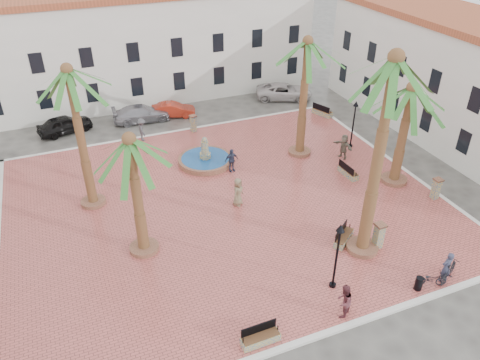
{
  "coord_description": "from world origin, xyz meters",
  "views": [
    {
      "loc": [
        -8.11,
        -22.43,
        16.75
      ],
      "look_at": [
        1.0,
        0.0,
        1.6
      ],
      "focal_mm": 35.0,
      "sensor_mm": 36.0,
      "label": 1
    }
  ],
  "objects_px": {
    "palm_e": "(410,101)",
    "bench_e": "(348,172)",
    "bicycle_a": "(431,279)",
    "car_white": "(284,91)",
    "palm_nw": "(70,85)",
    "litter_bin": "(419,283)",
    "bicycle_b": "(449,271)",
    "bench_ne": "(322,112)",
    "bench_s": "(260,338)",
    "pedestrian_fountain_b": "(231,160)",
    "bollard_se": "(379,235)",
    "lamppost_s": "(338,245)",
    "car_silver": "(142,113)",
    "palm_s": "(392,81)",
    "car_red": "(173,110)",
    "palm_ne": "(307,55)",
    "bollard_e": "(436,188)",
    "cyclist_b": "(344,301)",
    "palm_sw": "(131,155)",
    "pedestrian_east": "(344,146)",
    "bench_se": "(344,238)",
    "bollard_n": "(193,123)",
    "fountain": "(205,159)",
    "pedestrian_fountain_a": "(238,192)",
    "cyclist_a": "(446,267)",
    "car_black": "(65,124)",
    "pedestrian_north": "(142,130)"
  },
  "relations": [
    {
      "from": "palm_ne",
      "to": "car_red",
      "type": "distance_m",
      "value": 14.02
    },
    {
      "from": "bench_s",
      "to": "cyclist_b",
      "type": "distance_m",
      "value": 4.14
    },
    {
      "from": "lamppost_s",
      "to": "palm_s",
      "type": "bearing_deg",
      "value": 31.23
    },
    {
      "from": "fountain",
      "to": "bench_ne",
      "type": "xyz_separation_m",
      "value": [
        11.9,
        4.02,
        0.0
      ]
    },
    {
      "from": "cyclist_a",
      "to": "palm_ne",
      "type": "bearing_deg",
      "value": -92.69
    },
    {
      "from": "bench_e",
      "to": "pedestrian_fountain_b",
      "type": "height_order",
      "value": "pedestrian_fountain_b"
    },
    {
      "from": "cyclist_a",
      "to": "car_black",
      "type": "bearing_deg",
      "value": -61.15
    },
    {
      "from": "litter_bin",
      "to": "pedestrian_east",
      "type": "distance_m",
      "value": 13.18
    },
    {
      "from": "palm_e",
      "to": "bench_e",
      "type": "bearing_deg",
      "value": 144.2
    },
    {
      "from": "litter_bin",
      "to": "bicycle_b",
      "type": "bearing_deg",
      "value": 0.0
    },
    {
      "from": "bench_s",
      "to": "bicycle_b",
      "type": "bearing_deg",
      "value": -1.13
    },
    {
      "from": "bollard_se",
      "to": "bollard_n",
      "type": "bearing_deg",
      "value": 106.01
    },
    {
      "from": "palm_sw",
      "to": "pedestrian_east",
      "type": "height_order",
      "value": "palm_sw"
    },
    {
      "from": "bollard_se",
      "to": "bollard_n",
      "type": "distance_m",
      "value": 18.11
    },
    {
      "from": "palm_e",
      "to": "car_white",
      "type": "height_order",
      "value": "palm_e"
    },
    {
      "from": "palm_sw",
      "to": "lamppost_s",
      "type": "xyz_separation_m",
      "value": [
        7.97,
        -6.2,
        -3.29
      ]
    },
    {
      "from": "palm_nw",
      "to": "bench_ne",
      "type": "xyz_separation_m",
      "value": [
        19.94,
        6.24,
        -7.4
      ]
    },
    {
      "from": "palm_s",
      "to": "car_red",
      "type": "height_order",
      "value": "palm_s"
    },
    {
      "from": "pedestrian_fountain_a",
      "to": "car_white",
      "type": "bearing_deg",
      "value": 11.86
    },
    {
      "from": "palm_sw",
      "to": "bench_e",
      "type": "height_order",
      "value": "palm_sw"
    },
    {
      "from": "bollard_se",
      "to": "car_black",
      "type": "xyz_separation_m",
      "value": [
        -14.49,
        21.35,
        -0.23
      ]
    },
    {
      "from": "bicycle_a",
      "to": "car_white",
      "type": "bearing_deg",
      "value": 14.36
    },
    {
      "from": "car_white",
      "to": "cyclist_a",
      "type": "bearing_deg",
      "value": -165.25
    },
    {
      "from": "palm_sw",
      "to": "lamppost_s",
      "type": "bearing_deg",
      "value": -37.85
    },
    {
      "from": "cyclist_a",
      "to": "car_red",
      "type": "relative_size",
      "value": 0.47
    },
    {
      "from": "fountain",
      "to": "car_white",
      "type": "xyz_separation_m",
      "value": [
        10.67,
        8.89,
        0.29
      ]
    },
    {
      "from": "bollard_se",
      "to": "bicycle_b",
      "type": "distance_m",
      "value": 3.83
    },
    {
      "from": "lamppost_s",
      "to": "car_silver",
      "type": "bearing_deg",
      "value": 101.19
    },
    {
      "from": "bollard_n",
      "to": "pedestrian_fountain_a",
      "type": "relative_size",
      "value": 0.75
    },
    {
      "from": "palm_e",
      "to": "pedestrian_north",
      "type": "height_order",
      "value": "palm_e"
    },
    {
      "from": "pedestrian_east",
      "to": "bicycle_a",
      "type": "bearing_deg",
      "value": -30.25
    },
    {
      "from": "bench_e",
      "to": "bicycle_b",
      "type": "xyz_separation_m",
      "value": [
        -0.92,
        -10.33,
        0.29
      ]
    },
    {
      "from": "bench_e",
      "to": "pedestrian_east",
      "type": "bearing_deg",
      "value": -26.81
    },
    {
      "from": "lamppost_s",
      "to": "car_white",
      "type": "relative_size",
      "value": 0.74
    },
    {
      "from": "palm_nw",
      "to": "car_white",
      "type": "relative_size",
      "value": 1.73
    },
    {
      "from": "palm_sw",
      "to": "palm_s",
      "type": "bearing_deg",
      "value": -22.0
    },
    {
      "from": "bench_e",
      "to": "car_silver",
      "type": "distance_m",
      "value": 18.03
    },
    {
      "from": "palm_ne",
      "to": "bollard_e",
      "type": "bearing_deg",
      "value": -59.04
    },
    {
      "from": "bicycle_b",
      "to": "car_red",
      "type": "height_order",
      "value": "bicycle_b"
    },
    {
      "from": "bench_s",
      "to": "pedestrian_fountain_b",
      "type": "relative_size",
      "value": 1.03
    },
    {
      "from": "bench_s",
      "to": "bollard_n",
      "type": "relative_size",
      "value": 1.27
    },
    {
      "from": "bench_se",
      "to": "lamppost_s",
      "type": "xyz_separation_m",
      "value": [
        -2.37,
        -2.73,
        2.31
      ]
    },
    {
      "from": "bench_ne",
      "to": "car_white",
      "type": "bearing_deg",
      "value": -7.7
    },
    {
      "from": "palm_sw",
      "to": "bench_ne",
      "type": "xyz_separation_m",
      "value": [
        17.96,
        11.75,
        -5.58
      ]
    },
    {
      "from": "car_silver",
      "to": "bollard_e",
      "type": "bearing_deg",
      "value": -139.81
    },
    {
      "from": "bench_se",
      "to": "car_red",
      "type": "distance_m",
      "value": 20.5
    },
    {
      "from": "palm_nw",
      "to": "palm_e",
      "type": "distance_m",
      "value": 19.6
    },
    {
      "from": "palm_sw",
      "to": "pedestrian_north",
      "type": "bearing_deg",
      "value": 78.14
    },
    {
      "from": "bollard_se",
      "to": "litter_bin",
      "type": "xyz_separation_m",
      "value": [
        -0.07,
        -3.39,
        -0.43
      ]
    },
    {
      "from": "pedestrian_east",
      "to": "car_red",
      "type": "distance_m",
      "value": 15.17
    }
  ]
}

